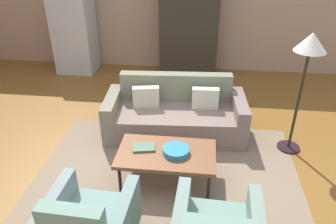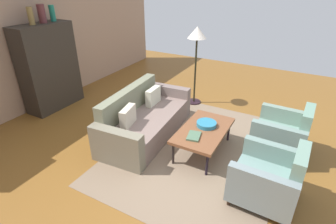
% 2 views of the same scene
% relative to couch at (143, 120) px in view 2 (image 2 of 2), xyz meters
% --- Properties ---
extents(ground_plane, '(11.18, 11.18, 0.00)m').
position_rel_couch_xyz_m(ground_plane, '(-0.41, -0.98, -0.29)').
color(ground_plane, brown).
extents(wall_back, '(9.32, 0.12, 2.80)m').
position_rel_couch_xyz_m(wall_back, '(-0.41, 2.75, 1.11)').
color(wall_back, tan).
rests_on(wall_back, ground).
extents(area_rug, '(3.40, 2.60, 0.01)m').
position_rel_couch_xyz_m(area_rug, '(0.01, -1.14, -0.28)').
color(area_rug, '#836D57').
rests_on(area_rug, ground).
extents(couch, '(2.16, 1.04, 0.86)m').
position_rel_couch_xyz_m(couch, '(0.00, 0.00, 0.00)').
color(couch, '#7C675F').
rests_on(couch, ground).
extents(coffee_table, '(1.20, 0.70, 0.44)m').
position_rel_couch_xyz_m(coffee_table, '(0.01, -1.19, 0.11)').
color(coffee_table, black).
rests_on(coffee_table, ground).
extents(armchair_left, '(0.83, 0.83, 0.88)m').
position_rel_couch_xyz_m(armchair_left, '(-0.60, -2.35, 0.06)').
color(armchair_left, '#39281D').
rests_on(armchair_left, ground).
extents(armchair_right, '(0.83, 0.83, 0.88)m').
position_rel_couch_xyz_m(armchair_right, '(0.60, -2.35, 0.06)').
color(armchair_right, '#332020').
rests_on(armchair_right, ground).
extents(fruit_bowl, '(0.33, 0.33, 0.07)m').
position_rel_couch_xyz_m(fruit_bowl, '(0.12, -1.19, 0.18)').
color(fruit_bowl, teal).
rests_on(fruit_bowl, coffee_table).
extents(book_stack, '(0.31, 0.24, 0.03)m').
position_rel_couch_xyz_m(book_stack, '(-0.28, -1.14, 0.16)').
color(book_stack, '#4C6E53').
rests_on(book_stack, coffee_table).
extents(cabinet, '(1.20, 0.51, 1.80)m').
position_rel_couch_xyz_m(cabinet, '(0.05, 2.40, 0.61)').
color(cabinet, '#2F2922').
rests_on(cabinet, ground).
extents(vase_tall, '(0.11, 0.11, 0.33)m').
position_rel_couch_xyz_m(vase_tall, '(-0.10, 2.40, 1.67)').
color(vase_tall, olive).
rests_on(vase_tall, cabinet).
extents(vase_round, '(0.15, 0.15, 0.35)m').
position_rel_couch_xyz_m(vase_round, '(0.15, 2.40, 1.69)').
color(vase_round, '#5B2B2D').
rests_on(vase_round, cabinet).
extents(vase_small, '(0.11, 0.11, 0.32)m').
position_rel_couch_xyz_m(vase_small, '(0.40, 2.40, 1.67)').
color(vase_small, '#1B755D').
rests_on(vase_small, cabinet).
extents(floor_lamp, '(0.40, 0.40, 1.72)m').
position_rel_couch_xyz_m(floor_lamp, '(1.70, -0.29, 1.16)').
color(floor_lamp, black).
rests_on(floor_lamp, ground).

